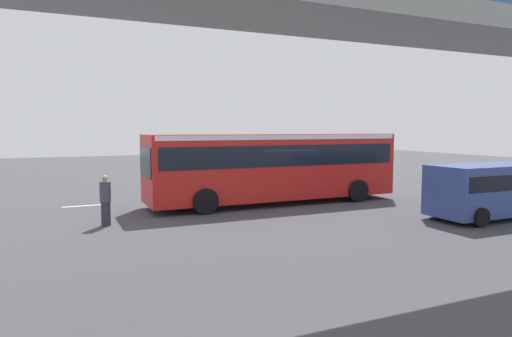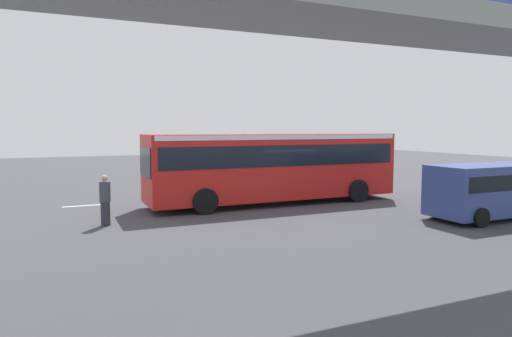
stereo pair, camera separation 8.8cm
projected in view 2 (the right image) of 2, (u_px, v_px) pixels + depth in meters
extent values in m
plane|color=#424247|center=(278.00, 203.00, 20.42)|extent=(80.00, 80.00, 0.00)
cube|color=red|center=(274.00, 166.00, 20.34)|extent=(11.50, 2.55, 2.86)
cube|color=black|center=(274.00, 154.00, 20.30)|extent=(11.04, 2.59, 0.90)
cube|color=white|center=(274.00, 137.00, 20.23)|extent=(11.27, 2.58, 0.20)
cube|color=black|center=(145.00, 162.00, 17.99)|extent=(0.04, 2.24, 1.20)
cylinder|color=black|center=(205.00, 201.00, 17.80)|extent=(1.04, 0.30, 1.04)
cylinder|color=black|center=(188.00, 193.00, 20.13)|extent=(1.04, 0.30, 1.04)
cylinder|color=black|center=(358.00, 191.00, 20.78)|extent=(1.04, 0.30, 1.04)
cylinder|color=black|center=(327.00, 185.00, 23.10)|extent=(1.04, 0.30, 1.04)
cube|color=#33478C|center=(489.00, 189.00, 16.91)|extent=(4.80, 1.95, 1.86)
cube|color=black|center=(490.00, 180.00, 16.88)|extent=(4.42, 1.98, 0.56)
cylinder|color=black|center=(481.00, 218.00, 15.46)|extent=(0.68, 0.22, 0.68)
cylinder|color=black|center=(437.00, 208.00, 17.23)|extent=(0.68, 0.22, 0.68)
cylinder|color=black|center=(495.00, 203.00, 18.51)|extent=(0.68, 0.22, 0.68)
cylinder|color=#2D2D38|center=(106.00, 214.00, 15.73)|extent=(0.32, 0.32, 0.85)
cylinder|color=#3F3F47|center=(105.00, 192.00, 15.66)|extent=(0.38, 0.38, 0.70)
sphere|color=tan|center=(104.00, 178.00, 15.62)|extent=(0.22, 0.22, 0.22)
cube|color=silver|center=(378.00, 187.00, 26.31)|extent=(2.00, 0.20, 0.01)
cube|color=silver|center=(319.00, 190.00, 24.69)|extent=(2.00, 0.20, 0.01)
cube|color=silver|center=(252.00, 195.00, 23.08)|extent=(2.00, 0.20, 0.01)
cube|color=silver|center=(176.00, 200.00, 21.46)|extent=(2.00, 0.20, 0.01)
cube|color=silver|center=(87.00, 205.00, 19.85)|extent=(2.00, 0.20, 0.01)
cube|color=gray|center=(467.00, 29.00, 10.78)|extent=(26.86, 2.60, 0.50)
cube|color=#3359A5|center=(428.00, 8.00, 11.85)|extent=(26.86, 0.08, 1.10)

